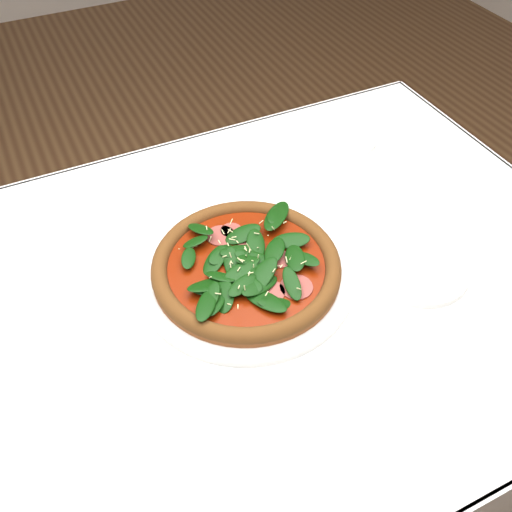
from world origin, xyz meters
name	(u,v)px	position (x,y,z in m)	size (l,w,h in m)	color
ground	(238,495)	(0.00, 0.00, 0.00)	(6.00, 6.00, 0.00)	brown
dining_table	(229,334)	(0.00, 0.00, 0.65)	(1.21, 0.81, 0.75)	white
plate	(246,273)	(0.04, 0.02, 0.76)	(0.33, 0.33, 0.01)	silver
pizza	(246,264)	(0.04, 0.02, 0.78)	(0.34, 0.34, 0.04)	#9D5826
saucer_near	(419,268)	(0.28, -0.09, 0.76)	(0.15, 0.15, 0.01)	silver
saucer_far	(345,138)	(0.37, 0.26, 0.76)	(0.12, 0.12, 0.01)	silver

